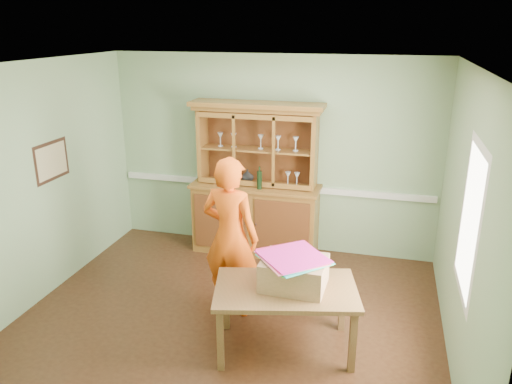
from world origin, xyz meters
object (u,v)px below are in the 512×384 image
(dining_table, at_px, (286,295))
(person, at_px, (230,237))
(cardboard_box, at_px, (294,273))
(china_hutch, at_px, (256,201))

(dining_table, bearing_deg, person, 129.43)
(dining_table, height_order, cardboard_box, cardboard_box)
(cardboard_box, bearing_deg, person, 147.85)
(cardboard_box, distance_m, person, 0.94)
(person, bearing_deg, china_hutch, -75.49)
(china_hutch, relative_size, person, 1.18)
(dining_table, xyz_separation_m, person, (-0.73, 0.55, 0.29))
(dining_table, bearing_deg, cardboard_box, 24.74)
(cardboard_box, height_order, person, person)
(cardboard_box, bearing_deg, china_hutch, 114.04)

